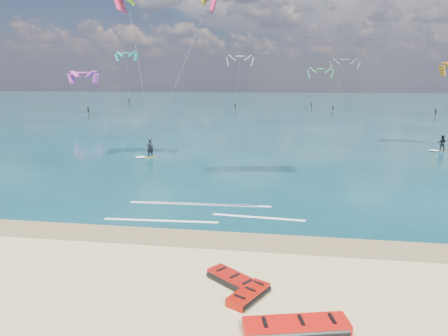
% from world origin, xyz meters
% --- Properties ---
extents(ground, '(320.00, 320.00, 0.00)m').
position_xyz_m(ground, '(0.00, 40.00, 0.00)').
color(ground, tan).
rests_on(ground, ground).
extents(wet_sand_strip, '(320.00, 2.40, 0.01)m').
position_xyz_m(wet_sand_strip, '(0.00, 3.00, 0.00)').
color(wet_sand_strip, brown).
rests_on(wet_sand_strip, ground).
extents(sea, '(320.00, 200.00, 0.04)m').
position_xyz_m(sea, '(0.00, 104.00, 0.02)').
color(sea, '#0A3237').
rests_on(sea, ground).
extents(packed_kite_left, '(3.66, 2.01, 0.45)m').
position_xyz_m(packed_kite_left, '(5.69, -3.81, 0.00)').
color(packed_kite_left, red).
rests_on(packed_kite_left, ground).
extents(packed_kite_mid, '(2.51, 2.29, 0.40)m').
position_xyz_m(packed_kite_mid, '(3.39, -1.13, 0.00)').
color(packed_kite_mid, '#A9110B').
rests_on(packed_kite_mid, ground).
extents(packed_kite_right, '(1.87, 2.26, 0.38)m').
position_xyz_m(packed_kite_right, '(4.09, -2.12, 0.00)').
color(packed_kite_right, '#A71307').
rests_on(packed_kite_right, ground).
extents(kitesurfer_main, '(10.64, 9.37, 15.88)m').
position_xyz_m(kitesurfer_main, '(-5.48, 18.31, 8.10)').
color(kitesurfer_main, yellow).
rests_on(kitesurfer_main, sea).
extents(shoreline_foam, '(11.03, 3.73, 0.01)m').
position_xyz_m(shoreline_foam, '(0.59, 7.06, 0.04)').
color(shoreline_foam, white).
rests_on(shoreline_foam, ground).
extents(distant_kites, '(84.40, 36.71, 14.72)m').
position_xyz_m(distant_kites, '(-3.38, 81.94, 5.82)').
color(distant_kites, '#485E66').
rests_on(distant_kites, ground).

